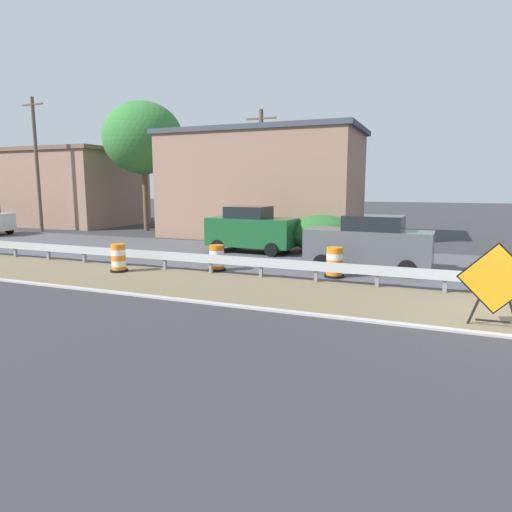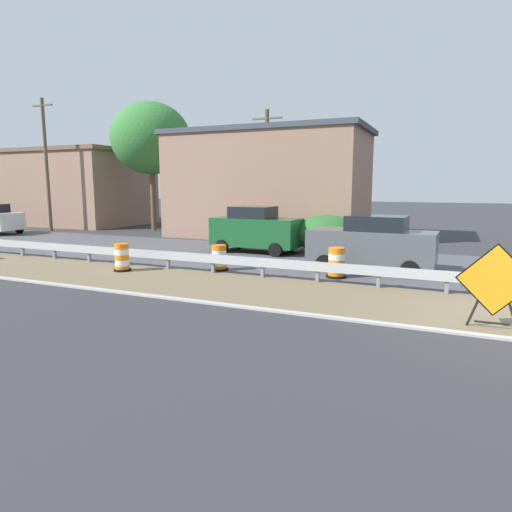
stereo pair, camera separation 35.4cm
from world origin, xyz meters
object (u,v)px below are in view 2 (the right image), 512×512
Objects in this scene: traffic_barrel_close at (219,259)px; traffic_barrel_mid at (122,259)px; utility_pole_mid at (46,164)px; warning_sign_diamond at (495,283)px; traffic_barrel_nearest at (336,264)px; car_lead_near_lane at (372,243)px; utility_pole_near at (267,174)px; car_mid_far_lane at (256,229)px.

traffic_barrel_mid reaches higher than traffic_barrel_close.
warning_sign_diamond is at bearing -113.81° from utility_pole_mid.
warning_sign_diamond is 30.10m from utility_pole_mid.
car_lead_near_lane reaches higher than traffic_barrel_nearest.
traffic_barrel_close is 0.11× the size of utility_pole_mid.
traffic_barrel_nearest is 4.49m from traffic_barrel_close.
utility_pole_mid reaches higher than car_lead_near_lane.
warning_sign_diamond is 0.42× the size of car_lead_near_lane.
traffic_barrel_close is 10.02m from utility_pole_near.
warning_sign_diamond is at bearing -132.02° from traffic_barrel_nearest.
car_mid_far_lane is at bearing -164.46° from utility_pole_near.
utility_pole_mid is (3.45, 17.62, 3.64)m from car_mid_far_lane.
utility_pole_near reaches higher than car_lead_near_lane.
utility_pole_near is (8.74, 6.28, 3.42)m from traffic_barrel_nearest.
car_lead_near_lane is 0.64× the size of utility_pole_near.
warning_sign_diamond is at bearing -99.57° from traffic_barrel_mid.
warning_sign_diamond is at bearing 124.27° from car_lead_near_lane.
car_lead_near_lane reaches higher than traffic_barrel_mid.
car_mid_far_lane is 0.58× the size of utility_pole_near.
warning_sign_diamond is 0.46× the size of car_mid_far_lane.
utility_pole_near is (12.93, 10.92, 2.85)m from warning_sign_diamond.
car_mid_far_lane is at bearing 48.92° from traffic_barrel_nearest.
traffic_barrel_nearest is 1.01× the size of traffic_barrel_mid.
utility_pole_near reaches higher than traffic_barrel_close.
utility_pole_near is at bearing -142.35° from warning_sign_diamond.
utility_pole_near is at bearing 35.67° from traffic_barrel_nearest.
utility_pole_near reaches higher than warning_sign_diamond.
traffic_barrel_mid is at bearing -123.81° from utility_pole_mid.
car_lead_near_lane is at bearing -21.98° from car_mid_far_lane.
car_lead_near_lane is 24.68m from utility_pole_mid.
warning_sign_diamond is 0.22× the size of utility_pole_mid.
traffic_barrel_nearest is at bearing 64.62° from car_lead_near_lane.
traffic_barrel_nearest is at bearing -134.55° from warning_sign_diamond.
traffic_barrel_close is 3.72m from traffic_barrel_mid.
traffic_barrel_nearest is (4.18, 4.64, -0.57)m from warning_sign_diamond.
utility_pole_near is 16.46m from utility_pole_mid.
traffic_barrel_nearest reaches higher than traffic_barrel_close.
traffic_barrel_mid is 9.57m from car_lead_near_lane.
traffic_barrel_mid is at bearing 115.51° from traffic_barrel_close.
traffic_barrel_nearest is 0.25× the size of car_mid_far_lane.
warning_sign_diamond is 1.87× the size of traffic_barrel_mid.
car_mid_far_lane is (4.42, 5.08, 0.63)m from traffic_barrel_nearest.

